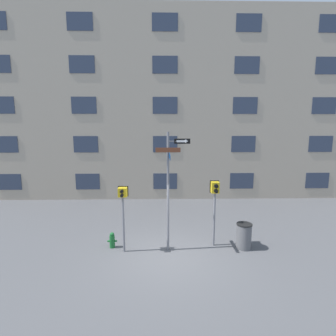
# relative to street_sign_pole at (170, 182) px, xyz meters

# --- Properties ---
(ground_plane) EXTENTS (60.00, 60.00, 0.00)m
(ground_plane) POSITION_rel_street_sign_pole_xyz_m (-0.08, -0.50, -2.59)
(ground_plane) COLOR #515154
(building_facade) EXTENTS (24.00, 0.63, 11.52)m
(building_facade) POSITION_rel_street_sign_pole_xyz_m (-0.08, 7.14, 3.18)
(building_facade) COLOR tan
(building_facade) RESTS_ON ground_plane
(street_sign_pole) EXTENTS (1.21, 1.04, 4.36)m
(street_sign_pole) POSITION_rel_street_sign_pole_xyz_m (0.00, 0.00, 0.00)
(street_sign_pole) COLOR slate
(street_sign_pole) RESTS_ON ground_plane
(pedestrian_signal_left) EXTENTS (0.37, 0.40, 2.44)m
(pedestrian_signal_left) POSITION_rel_street_sign_pole_xyz_m (-1.67, -0.08, -0.70)
(pedestrian_signal_left) COLOR slate
(pedestrian_signal_left) RESTS_ON ground_plane
(pedestrian_signal_right) EXTENTS (0.35, 0.40, 2.53)m
(pedestrian_signal_right) POSITION_rel_street_sign_pole_xyz_m (1.71, 0.35, -0.61)
(pedestrian_signal_right) COLOR slate
(pedestrian_signal_right) RESTS_ON ground_plane
(fire_hydrant) EXTENTS (0.36, 0.20, 0.60)m
(fire_hydrant) POSITION_rel_street_sign_pole_xyz_m (-2.17, 0.26, -2.30)
(fire_hydrant) COLOR #196028
(fire_hydrant) RESTS_ON ground_plane
(trash_bin) EXTENTS (0.58, 0.58, 0.97)m
(trash_bin) POSITION_rel_street_sign_pole_xyz_m (2.79, 0.08, -2.10)
(trash_bin) COLOR #59595B
(trash_bin) RESTS_ON ground_plane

